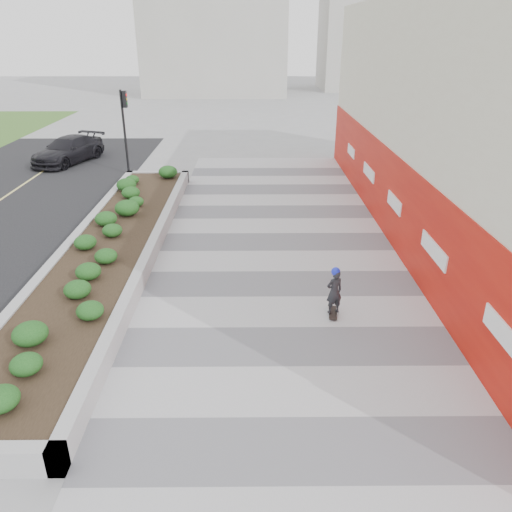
{
  "coord_description": "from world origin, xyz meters",
  "views": [
    {
      "loc": [
        -0.88,
        -8.06,
        6.79
      ],
      "look_at": [
        -0.77,
        4.55,
        1.1
      ],
      "focal_mm": 35.0,
      "sensor_mm": 36.0,
      "label": 1
    }
  ],
  "objects_px": {
    "planter": "(111,245)",
    "traffic_signal_near": "(125,120)",
    "car_dark": "(68,150)",
    "skateboarder": "(334,291)"
  },
  "relations": [
    {
      "from": "skateboarder",
      "to": "car_dark",
      "type": "relative_size",
      "value": 0.28
    },
    {
      "from": "planter",
      "to": "car_dark",
      "type": "distance_m",
      "value": 14.21
    },
    {
      "from": "car_dark",
      "to": "planter",
      "type": "bearing_deg",
      "value": -46.69
    },
    {
      "from": "planter",
      "to": "skateboarder",
      "type": "relative_size",
      "value": 13.08
    },
    {
      "from": "skateboarder",
      "to": "car_dark",
      "type": "bearing_deg",
      "value": 133.46
    },
    {
      "from": "traffic_signal_near",
      "to": "car_dark",
      "type": "xyz_separation_m",
      "value": [
        -3.98,
        2.51,
        -2.05
      ]
    },
    {
      "from": "skateboarder",
      "to": "traffic_signal_near",
      "type": "bearing_deg",
      "value": 127.57
    },
    {
      "from": "planter",
      "to": "traffic_signal_near",
      "type": "bearing_deg",
      "value": 99.35
    },
    {
      "from": "planter",
      "to": "traffic_signal_near",
      "type": "relative_size",
      "value": 4.29
    },
    {
      "from": "planter",
      "to": "car_dark",
      "type": "bearing_deg",
      "value": 113.68
    }
  ]
}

